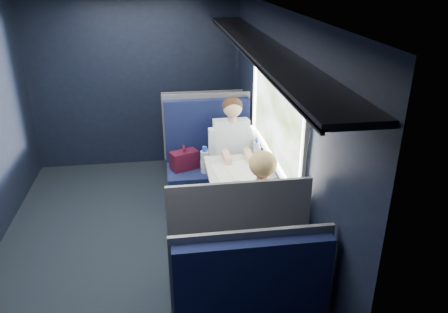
{
  "coord_description": "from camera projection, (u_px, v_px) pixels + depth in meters",
  "views": [
    {
      "loc": [
        0.36,
        -3.78,
        2.65
      ],
      "look_at": [
        0.9,
        0.0,
        0.95
      ],
      "focal_mm": 35.0,
      "sensor_mm": 36.0,
      "label": 1
    }
  ],
  "objects": [
    {
      "name": "cup",
      "position": [
        258.0,
        151.0,
        4.7
      ],
      "size": [
        0.07,
        0.07,
        0.1
      ],
      "primitive_type": "cylinder",
      "color": "white",
      "rests_on": "table"
    },
    {
      "name": "laptop",
      "position": [
        271.0,
        165.0,
        4.33
      ],
      "size": [
        0.27,
        0.35,
        0.26
      ],
      "color": "silver",
      "rests_on": "table"
    },
    {
      "name": "bottle_small",
      "position": [
        257.0,
        150.0,
        4.62
      ],
      "size": [
        0.06,
        0.06,
        0.22
      ],
      "color": "silver",
      "rests_on": "table"
    },
    {
      "name": "woman",
      "position": [
        260.0,
        213.0,
        3.65
      ],
      "size": [
        0.53,
        0.56,
        1.32
      ],
      "color": "black",
      "rests_on": "ground"
    },
    {
      "name": "seat_bay_near",
      "position": [
        209.0,
        168.0,
        5.17
      ],
      "size": [
        1.04,
        0.62,
        1.26
      ],
      "color": "#0C1135",
      "rests_on": "ground"
    },
    {
      "name": "ground",
      "position": [
        137.0,
        247.0,
        4.45
      ],
      "size": [
        2.8,
        4.2,
        0.01
      ],
      "primitive_type": "cube",
      "color": "black"
    },
    {
      "name": "seat_row_front",
      "position": [
        202.0,
        140.0,
        6.01
      ],
      "size": [
        1.04,
        0.51,
        1.16
      ],
      "color": "#0C1135",
      "rests_on": "ground"
    },
    {
      "name": "room_shell",
      "position": [
        126.0,
        108.0,
        3.85
      ],
      "size": [
        3.0,
        4.4,
        2.4
      ],
      "color": "black",
      "rests_on": "ground"
    },
    {
      "name": "man",
      "position": [
        233.0,
        149.0,
        4.93
      ],
      "size": [
        0.53,
        0.56,
        1.32
      ],
      "color": "black",
      "rests_on": "ground"
    },
    {
      "name": "seat_bay_far",
      "position": [
        233.0,
        259.0,
        3.6
      ],
      "size": [
        1.04,
        0.62,
        1.26
      ],
      "color": "#0C1135",
      "rests_on": "ground"
    },
    {
      "name": "papers",
      "position": [
        243.0,
        176.0,
        4.25
      ],
      "size": [
        0.57,
        0.76,
        0.01
      ],
      "primitive_type": "cube",
      "rotation": [
        0.0,
        0.0,
        0.13
      ],
      "color": "white",
      "rests_on": "table"
    },
    {
      "name": "table",
      "position": [
        237.0,
        182.0,
        4.31
      ],
      "size": [
        0.62,
        1.0,
        0.74
      ],
      "color": "#54565E",
      "rests_on": "ground"
    }
  ]
}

